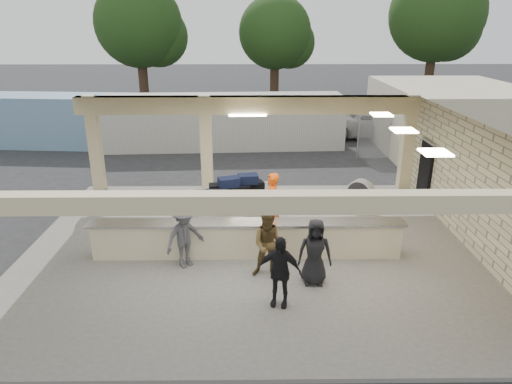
{
  "coord_description": "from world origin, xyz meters",
  "views": [
    {
      "loc": [
        0.12,
        -11.26,
        5.91
      ],
      "look_at": [
        0.25,
        1.0,
        1.34
      ],
      "focal_mm": 32.0,
      "sensor_mm": 36.0,
      "label": 1
    }
  ],
  "objects_px": {
    "baggage_handler": "(272,204)",
    "passenger_c": "(185,236)",
    "baggage_counter": "(247,239)",
    "container_blue": "(37,120)",
    "car_dark": "(374,116)",
    "container_white": "(223,122)",
    "passenger_b": "(279,271)",
    "car_white_b": "(472,124)",
    "drum_fan": "(361,193)",
    "passenger_a": "(269,244)",
    "luggage_cart": "(234,199)",
    "car_white_a": "(373,122)",
    "passenger_d": "(315,252)"
  },
  "relations": [
    {
      "from": "baggage_handler",
      "to": "passenger_c",
      "type": "bearing_deg",
      "value": -52.25
    },
    {
      "from": "baggage_counter",
      "to": "container_blue",
      "type": "bearing_deg",
      "value": 131.26
    },
    {
      "from": "car_dark",
      "to": "container_white",
      "type": "bearing_deg",
      "value": 154.42
    },
    {
      "from": "passenger_b",
      "to": "container_white",
      "type": "relative_size",
      "value": 0.14
    },
    {
      "from": "car_dark",
      "to": "container_blue",
      "type": "distance_m",
      "value": 18.51
    },
    {
      "from": "baggage_counter",
      "to": "car_dark",
      "type": "height_order",
      "value": "car_dark"
    },
    {
      "from": "car_dark",
      "to": "car_white_b",
      "type": "bearing_deg",
      "value": -81.2
    },
    {
      "from": "passenger_c",
      "to": "baggage_handler",
      "type": "bearing_deg",
      "value": -0.39
    },
    {
      "from": "baggage_counter",
      "to": "container_white",
      "type": "xyz_separation_m",
      "value": [
        -1.28,
        11.71,
        0.7
      ]
    },
    {
      "from": "drum_fan",
      "to": "baggage_handler",
      "type": "xyz_separation_m",
      "value": [
        -3.02,
        -1.9,
        0.39
      ]
    },
    {
      "from": "passenger_a",
      "to": "passenger_b",
      "type": "height_order",
      "value": "passenger_a"
    },
    {
      "from": "container_blue",
      "to": "car_white_b",
      "type": "bearing_deg",
      "value": 7.5
    },
    {
      "from": "passenger_b",
      "to": "car_dark",
      "type": "distance_m",
      "value": 19.39
    },
    {
      "from": "luggage_cart",
      "to": "container_blue",
      "type": "distance_m",
      "value": 14.53
    },
    {
      "from": "drum_fan",
      "to": "container_white",
      "type": "xyz_separation_m",
      "value": [
        -5.0,
        8.46,
        0.65
      ]
    },
    {
      "from": "luggage_cart",
      "to": "car_white_b",
      "type": "bearing_deg",
      "value": 24.76
    },
    {
      "from": "car_white_b",
      "to": "container_white",
      "type": "height_order",
      "value": "container_white"
    },
    {
      "from": "passenger_a",
      "to": "passenger_b",
      "type": "bearing_deg",
      "value": -77.47
    },
    {
      "from": "luggage_cart",
      "to": "drum_fan",
      "type": "height_order",
      "value": "luggage_cart"
    },
    {
      "from": "car_white_a",
      "to": "container_blue",
      "type": "relative_size",
      "value": 0.57
    },
    {
      "from": "car_dark",
      "to": "car_white_a",
      "type": "bearing_deg",
      "value": -157.94
    },
    {
      "from": "baggage_counter",
      "to": "car_white_a",
      "type": "bearing_deg",
      "value": 63.93
    },
    {
      "from": "passenger_d",
      "to": "drum_fan",
      "type": "bearing_deg",
      "value": 67.68
    },
    {
      "from": "luggage_cart",
      "to": "car_white_a",
      "type": "relative_size",
      "value": 0.53
    },
    {
      "from": "car_dark",
      "to": "drum_fan",
      "type": "bearing_deg",
      "value": -157.89
    },
    {
      "from": "passenger_c",
      "to": "drum_fan",
      "type": "bearing_deg",
      "value": -4.74
    },
    {
      "from": "drum_fan",
      "to": "container_white",
      "type": "height_order",
      "value": "container_white"
    },
    {
      "from": "container_blue",
      "to": "car_dark",
      "type": "bearing_deg",
      "value": 16.3
    },
    {
      "from": "passenger_c",
      "to": "baggage_counter",
      "type": "bearing_deg",
      "value": -21.34
    },
    {
      "from": "passenger_c",
      "to": "container_blue",
      "type": "height_order",
      "value": "container_blue"
    },
    {
      "from": "passenger_b",
      "to": "car_dark",
      "type": "xyz_separation_m",
      "value": [
        6.68,
        18.21,
        -0.17
      ]
    },
    {
      "from": "luggage_cart",
      "to": "car_dark",
      "type": "distance_m",
      "value": 16.01
    },
    {
      "from": "container_blue",
      "to": "passenger_d",
      "type": "bearing_deg",
      "value": -43.19
    },
    {
      "from": "car_white_a",
      "to": "luggage_cart",
      "type": "bearing_deg",
      "value": 150.58
    },
    {
      "from": "luggage_cart",
      "to": "passenger_d",
      "type": "bearing_deg",
      "value": -76.85
    },
    {
      "from": "passenger_a",
      "to": "container_white",
      "type": "bearing_deg",
      "value": 102.75
    },
    {
      "from": "car_white_b",
      "to": "container_white",
      "type": "bearing_deg",
      "value": 98.25
    },
    {
      "from": "baggage_counter",
      "to": "passenger_c",
      "type": "distance_m",
      "value": 1.66
    },
    {
      "from": "passenger_a",
      "to": "car_dark",
      "type": "xyz_separation_m",
      "value": [
        6.85,
        17.0,
        -0.21
      ]
    },
    {
      "from": "passenger_c",
      "to": "car_white_b",
      "type": "bearing_deg",
      "value": 5.34
    },
    {
      "from": "passenger_a",
      "to": "passenger_b",
      "type": "xyz_separation_m",
      "value": [
        0.17,
        -1.21,
        -0.04
      ]
    },
    {
      "from": "baggage_counter",
      "to": "car_dark",
      "type": "xyz_separation_m",
      "value": [
        7.39,
        15.98,
        0.15
      ]
    },
    {
      "from": "baggage_handler",
      "to": "car_white_a",
      "type": "relative_size",
      "value": 0.33
    },
    {
      "from": "passenger_c",
      "to": "container_blue",
      "type": "bearing_deg",
      "value": 85.33
    },
    {
      "from": "baggage_counter",
      "to": "car_white_b",
      "type": "xyz_separation_m",
      "value": [
        12.01,
        13.38,
        0.2
      ]
    },
    {
      "from": "passenger_a",
      "to": "car_white_a",
      "type": "distance_m",
      "value": 16.11
    },
    {
      "from": "passenger_a",
      "to": "car_dark",
      "type": "bearing_deg",
      "value": 72.65
    },
    {
      "from": "luggage_cart",
      "to": "passenger_d",
      "type": "distance_m",
      "value": 3.91
    },
    {
      "from": "passenger_a",
      "to": "passenger_d",
      "type": "bearing_deg",
      "value": -12.98
    },
    {
      "from": "luggage_cart",
      "to": "container_blue",
      "type": "relative_size",
      "value": 0.3
    }
  ]
}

